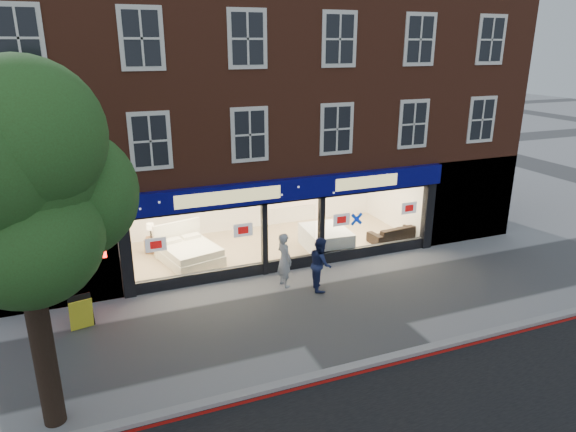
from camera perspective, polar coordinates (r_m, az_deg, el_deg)
ground at (r=15.55m, az=4.92°, el=-10.16°), size 120.00×120.00×0.00m
kerb_line at (r=13.27m, az=11.12°, el=-15.99°), size 60.00×0.10×0.01m
kerb_stone at (r=13.37m, az=10.66°, el=-15.36°), size 60.00×0.25×0.12m
showroom_floor at (r=19.90m, az=-1.81°, el=-3.29°), size 11.00×4.50×0.10m
building at (r=20.08m, az=-3.76°, el=16.28°), size 19.00×8.26×10.30m
street_tree at (r=10.33m, az=-28.36°, el=2.21°), size 4.00×3.20×6.60m
display_bed at (r=18.60m, az=-10.93°, el=-3.95°), size 2.25×2.52×1.22m
bedside_table at (r=19.73m, az=-14.89°, el=-3.12°), size 0.57×0.57×0.55m
mattress_stack at (r=19.43m, az=4.21°, el=-2.50°), size 1.68×2.07×0.78m
sofa at (r=20.60m, az=11.62°, el=-1.87°), size 2.10×0.99×0.59m
a_board at (r=15.36m, az=-21.99°, el=-9.95°), size 0.68×0.51×0.95m
pedestrian_grey at (r=16.47m, az=-0.42°, el=-4.89°), size 0.55×0.73×1.80m
pedestrian_blue at (r=16.30m, az=3.63°, el=-5.30°), size 0.84×0.98×1.74m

